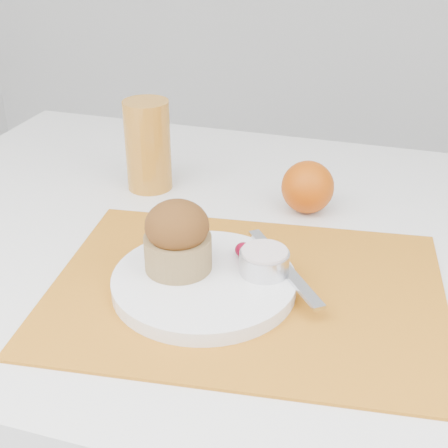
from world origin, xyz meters
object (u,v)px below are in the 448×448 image
(plate, at_px, (204,282))
(orange, at_px, (308,187))
(table, at_px, (264,435))
(muffin, at_px, (177,238))
(juice_glass, at_px, (148,145))

(plate, bearing_deg, orange, 72.38)
(table, height_order, orange, orange)
(plate, relative_size, muffin, 2.34)
(orange, distance_m, juice_glass, 0.26)
(table, bearing_deg, muffin, -121.89)
(plate, height_order, orange, orange)
(plate, bearing_deg, table, 71.09)
(plate, bearing_deg, muffin, 166.11)
(juice_glass, bearing_deg, orange, -1.91)
(table, xyz_separation_m, plate, (-0.05, -0.15, 0.39))
(table, relative_size, plate, 5.47)
(juice_glass, height_order, muffin, juice_glass)
(table, height_order, juice_glass, juice_glass)
(table, bearing_deg, juice_glass, 154.82)
(orange, distance_m, muffin, 0.26)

